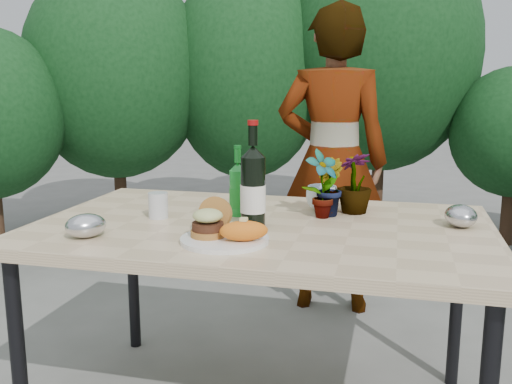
% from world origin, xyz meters
% --- Properties ---
extents(patio_table, '(1.60, 1.00, 0.75)m').
position_xyz_m(patio_table, '(0.00, 0.00, 0.69)').
color(patio_table, '#CFB38A').
rests_on(patio_table, ground).
extents(shrub_hedge, '(6.96, 5.21, 2.48)m').
position_xyz_m(shrub_hedge, '(0.04, 1.76, 1.24)').
color(shrub_hedge, '#382316').
rests_on(shrub_hedge, ground).
extents(dinner_plate, '(0.28, 0.28, 0.01)m').
position_xyz_m(dinner_plate, '(-0.06, -0.25, 0.76)').
color(dinner_plate, white).
rests_on(dinner_plate, patio_table).
extents(burger_stack, '(0.11, 0.16, 0.11)m').
position_xyz_m(burger_stack, '(-0.11, -0.24, 0.81)').
color(burger_stack, '#B7722D').
rests_on(burger_stack, dinner_plate).
extents(sweet_potato, '(0.17, 0.12, 0.06)m').
position_xyz_m(sweet_potato, '(0.01, -0.27, 0.80)').
color(sweet_potato, orange).
rests_on(sweet_potato, dinner_plate).
extents(grilled_veg, '(0.08, 0.05, 0.03)m').
position_xyz_m(grilled_veg, '(-0.04, -0.16, 0.78)').
color(grilled_veg, olive).
rests_on(grilled_veg, dinner_plate).
extents(wine_bottle, '(0.09, 0.09, 0.37)m').
position_xyz_m(wine_bottle, '(-0.02, -0.03, 0.89)').
color(wine_bottle, black).
rests_on(wine_bottle, patio_table).
extents(sparkling_water, '(0.06, 0.06, 0.26)m').
position_xyz_m(sparkling_water, '(-0.12, 0.10, 0.85)').
color(sparkling_water, '#1A942D').
rests_on(sparkling_water, patio_table).
extents(plastic_cup, '(0.07, 0.07, 0.09)m').
position_xyz_m(plastic_cup, '(-0.39, -0.01, 0.80)').
color(plastic_cup, silver).
rests_on(plastic_cup, patio_table).
extents(seedling_left, '(0.16, 0.16, 0.25)m').
position_xyz_m(seedling_left, '(0.19, 0.14, 0.88)').
color(seedling_left, '#24511B').
rests_on(seedling_left, patio_table).
extents(seedling_mid, '(0.13, 0.15, 0.22)m').
position_xyz_m(seedling_mid, '(0.21, 0.19, 0.86)').
color(seedling_mid, '#28541C').
rests_on(seedling_mid, patio_table).
extents(seedling_right, '(0.18, 0.18, 0.23)m').
position_xyz_m(seedling_right, '(0.30, 0.25, 0.87)').
color(seedling_right, '#23531C').
rests_on(seedling_right, patio_table).
extents(blue_bowl, '(0.13, 0.13, 0.10)m').
position_xyz_m(blue_bowl, '(0.18, 0.27, 0.80)').
color(blue_bowl, silver).
rests_on(blue_bowl, patio_table).
extents(foil_packet_left, '(0.17, 0.17, 0.08)m').
position_xyz_m(foil_packet_left, '(-0.51, -0.31, 0.79)').
color(foil_packet_left, '#B8BABF').
rests_on(foil_packet_left, patio_table).
extents(foil_packet_right, '(0.13, 0.15, 0.08)m').
position_xyz_m(foil_packet_right, '(0.68, 0.12, 0.79)').
color(foil_packet_right, '#B2B3B9').
rests_on(foil_packet_right, patio_table).
extents(person, '(0.62, 0.43, 1.64)m').
position_xyz_m(person, '(0.12, 1.14, 0.82)').
color(person, '#A67453').
rests_on(person, ground).
extents(terracotta_pot, '(0.17, 0.17, 0.14)m').
position_xyz_m(terracotta_pot, '(-1.62, 1.71, 0.07)').
color(terracotta_pot, '#A9482B').
rests_on(terracotta_pot, ground).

